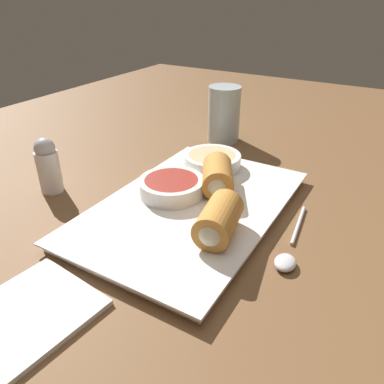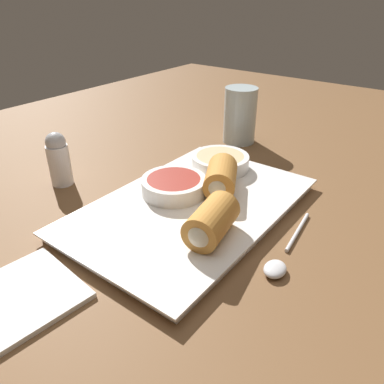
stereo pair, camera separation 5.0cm
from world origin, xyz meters
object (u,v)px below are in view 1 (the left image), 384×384
object	(u,v)px
serving_plate	(192,208)
napkin	(23,317)
dipping_bowl_far	(212,160)
dipping_bowl_near	(173,185)
spoon	(288,254)
salt_shaker	(48,165)
drinking_glass	(224,114)

from	to	relation	value
serving_plate	napkin	xyz separation A→B (cm)	(-24.87, 4.11, -0.46)
dipping_bowl_far	napkin	distance (cm)	36.77
serving_plate	dipping_bowl_near	size ratio (longest dim) A/B	3.70
spoon	salt_shaker	bearing A→B (deg)	94.42
napkin	serving_plate	bearing A→B (deg)	-9.38
serving_plate	spoon	world-z (taller)	serving_plate
salt_shaker	dipping_bowl_near	bearing A→B (deg)	-69.63
dipping_bowl_far	salt_shaker	world-z (taller)	salt_shaker
dipping_bowl_far	spoon	xyz separation A→B (cm)	(-14.54, -17.94, -2.26)
dipping_bowl_near	napkin	bearing A→B (deg)	179.60
salt_shaker	napkin	bearing A→B (deg)	-137.23
spoon	drinking_glass	world-z (taller)	drinking_glass
serving_plate	dipping_bowl_far	bearing A→B (deg)	14.87
dipping_bowl_near	dipping_bowl_far	distance (cm)	10.72
napkin	salt_shaker	xyz separation A→B (cm)	(19.29, 17.85, 4.04)
napkin	drinking_glass	bearing A→B (deg)	5.22
dipping_bowl_far	drinking_glass	bearing A→B (deg)	20.04
dipping_bowl_near	napkin	size ratio (longest dim) A/B	0.67
dipping_bowl_far	spoon	size ratio (longest dim) A/B	0.62
dipping_bowl_far	salt_shaker	bearing A→B (deg)	132.71
dipping_bowl_far	salt_shaker	xyz separation A→B (cm)	(-17.38, 18.83, 1.58)
salt_shaker	drinking_glass	bearing A→B (deg)	-21.47
dipping_bowl_near	drinking_glass	xyz separation A→B (cm)	(26.51, 4.97, 2.71)
serving_plate	napkin	size ratio (longest dim) A/B	2.49
spoon	napkin	xyz separation A→B (cm)	(-22.13, 18.92, -0.19)
dipping_bowl_near	drinking_glass	size ratio (longest dim) A/B	0.86
serving_plate	salt_shaker	bearing A→B (deg)	104.26
drinking_glass	dipping_bowl_far	bearing A→B (deg)	-159.96
dipping_bowl_near	salt_shaker	distance (cm)	19.30
napkin	drinking_glass	xyz separation A→B (cm)	(52.49, 4.79, 5.17)
dipping_bowl_near	serving_plate	bearing A→B (deg)	-105.81
serving_plate	salt_shaker	distance (cm)	22.94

